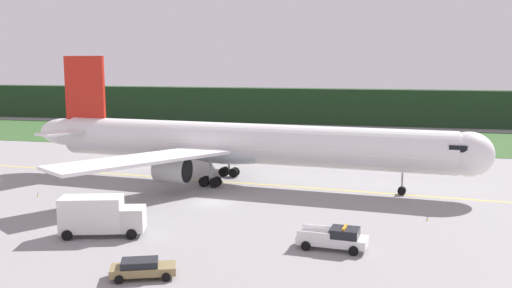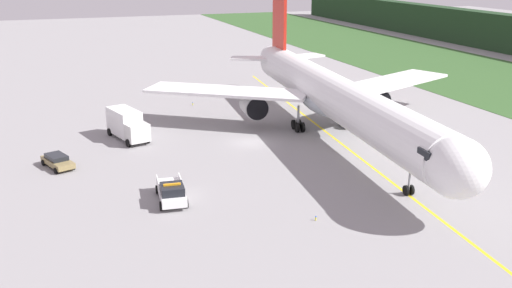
{
  "view_description": "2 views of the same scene",
  "coord_description": "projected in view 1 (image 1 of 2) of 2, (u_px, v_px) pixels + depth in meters",
  "views": [
    {
      "loc": [
        17.52,
        -55.55,
        14.91
      ],
      "look_at": [
        2.5,
        9.7,
        4.93
      ],
      "focal_mm": 39.62,
      "sensor_mm": 36.0,
      "label": 1
    },
    {
      "loc": [
        60.41,
        -20.93,
        20.01
      ],
      "look_at": [
        8.53,
        -2.34,
        2.56
      ],
      "focal_mm": 41.03,
      "sensor_mm": 36.0,
      "label": 2
    }
  ],
  "objects": [
    {
      "name": "staff_car",
      "position": [
        142.0,
        268.0,
        38.94
      ],
      "size": [
        4.81,
        3.27,
        1.3
      ],
      "color": "olive",
      "rests_on": "ground"
    },
    {
      "name": "ops_pickup_truck",
      "position": [
        335.0,
        238.0,
        44.82
      ],
      "size": [
        5.7,
        2.79,
        1.94
      ],
      "color": "white",
      "rests_on": "ground"
    },
    {
      "name": "taxiway_edge_light_west",
      "position": [
        38.0,
        195.0,
        62.03
      ],
      "size": [
        0.12,
        0.12,
        0.49
      ],
      "color": "yellow",
      "rests_on": "ground"
    },
    {
      "name": "catering_truck",
      "position": [
        100.0,
        215.0,
        48.13
      ],
      "size": [
        7.42,
        4.28,
        3.57
      ],
      "color": "silver",
      "rests_on": "ground"
    },
    {
      "name": "ground",
      "position": [
        212.0,
        202.0,
        59.63
      ],
      "size": [
        320.0,
        320.0,
        0.0
      ],
      "primitive_type": "plane",
      "color": "gray"
    },
    {
      "name": "taxiway_centerline_main",
      "position": [
        246.0,
        183.0,
        68.86
      ],
      "size": [
        77.37,
        7.7,
        0.01
      ],
      "primitive_type": "cube",
      "rotation": [
        0.0,
        0.0,
        -0.1
      ],
      "color": "yellow",
      "rests_on": "ground"
    },
    {
      "name": "taxiway_edge_light_east",
      "position": [
        427.0,
        218.0,
        52.91
      ],
      "size": [
        0.12,
        0.12,
        0.39
      ],
      "color": "yellow",
      "rests_on": "ground"
    },
    {
      "name": "airliner",
      "position": [
        239.0,
        144.0,
        68.44
      ],
      "size": [
        57.59,
        42.29,
        15.44
      ],
      "color": "white",
      "rests_on": "ground"
    },
    {
      "name": "grass_verge",
      "position": [
        292.0,
        137.0,
        109.73
      ],
      "size": [
        320.0,
        32.76,
        0.04
      ],
      "primitive_type": "cube",
      "color": "#315528",
      "rests_on": "ground"
    },
    {
      "name": "distant_tree_line",
      "position": [
        309.0,
        106.0,
        133.18
      ],
      "size": [
        288.0,
        4.93,
        8.27
      ],
      "primitive_type": "cube",
      "color": "#1E361F",
      "rests_on": "ground"
    }
  ]
}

